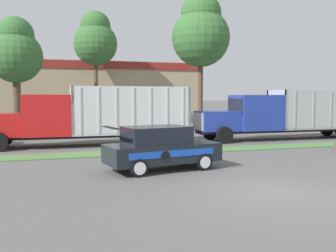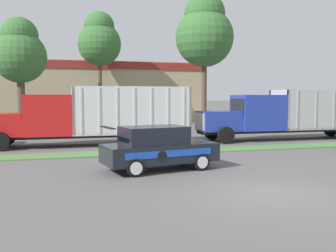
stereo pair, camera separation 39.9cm
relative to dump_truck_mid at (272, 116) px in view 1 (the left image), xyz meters
name	(u,v)px [view 1 (the left image)]	position (x,y,z in m)	size (l,w,h in m)	color
ground_plane	(274,194)	(-7.67, -12.51, -1.57)	(600.00, 600.00, 0.00)	#5B5959
grass_verge	(179,151)	(-7.67, -3.53, -1.54)	(120.00, 1.72, 0.06)	#517F42
centre_line_3	(81,144)	(-12.44, 1.33, -1.57)	(2.40, 0.14, 0.01)	yellow
centre_line_4	(165,141)	(-7.04, 1.33, -1.57)	(2.40, 0.14, 0.01)	yellow
centre_line_5	(240,138)	(-1.64, 1.33, -1.57)	(2.40, 0.14, 0.01)	yellow
centre_line_6	(307,136)	(3.76, 1.33, -1.57)	(2.40, 0.14, 0.01)	yellow
dump_truck_mid	(272,116)	(0.00, 0.00, 0.00)	(12.49, 2.58, 3.33)	black
dump_truck_trail	(71,119)	(-13.00, 0.27, 0.01)	(11.86, 2.75, 3.46)	black
rally_car	(161,148)	(-9.91, -8.05, -0.70)	(4.67, 2.61, 1.75)	black
store_building_backdrop	(84,93)	(-10.65, 24.17, 1.78)	(25.74, 12.10, 6.71)	tan
tree_behind_left	(201,32)	(-0.25, 12.51, 7.58)	(5.66, 5.66, 12.86)	brown
tree_behind_centre	(96,40)	(-10.09, 15.41, 6.84)	(4.22, 4.22, 11.19)	brown
tree_behind_right	(16,52)	(-17.07, 12.29, 5.09)	(4.46, 4.46, 9.63)	brown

